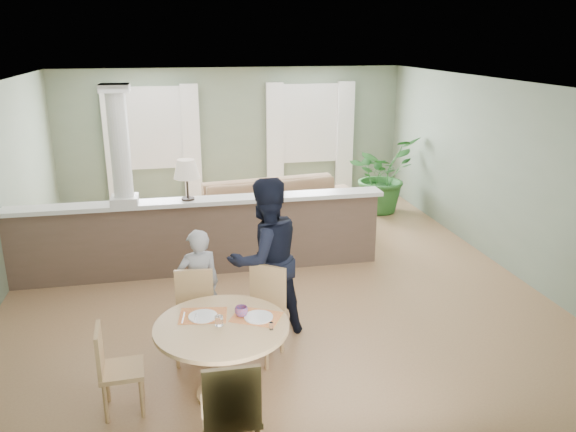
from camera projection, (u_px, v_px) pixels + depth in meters
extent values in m
plane|color=tan|center=(266.00, 273.00, 8.16)|extent=(8.00, 8.00, 0.00)
cube|color=gray|center=(233.00, 135.00, 11.48)|extent=(7.00, 0.02, 2.70)
cube|color=gray|center=(495.00, 171.00, 8.41)|extent=(0.02, 8.00, 2.70)
cube|color=gray|center=(355.00, 319.00, 4.01)|extent=(7.00, 0.02, 2.70)
cube|color=white|center=(263.00, 83.00, 7.33)|extent=(7.00, 8.00, 0.02)
cube|color=white|center=(152.00, 128.00, 11.08)|extent=(1.10, 0.02, 1.50)
cube|color=white|center=(152.00, 128.00, 11.06)|extent=(1.22, 0.04, 1.62)
cube|color=white|center=(309.00, 123.00, 11.69)|extent=(1.10, 0.02, 1.50)
cube|color=white|center=(310.00, 124.00, 11.67)|extent=(1.22, 0.04, 1.62)
cube|color=white|center=(114.00, 145.00, 10.95)|extent=(0.35, 0.10, 2.30)
cube|color=white|center=(192.00, 143.00, 11.23)|extent=(0.35, 0.10, 2.30)
cube|color=white|center=(275.00, 140.00, 11.56)|extent=(0.35, 0.10, 2.30)
cube|color=white|center=(345.00, 137.00, 11.84)|extent=(0.35, 0.10, 2.30)
cube|color=brown|center=(201.00, 238.00, 8.01)|extent=(5.20, 0.22, 1.05)
cube|color=white|center=(199.00, 201.00, 7.84)|extent=(5.32, 0.36, 0.06)
cube|color=white|center=(125.00, 200.00, 7.63)|extent=(0.36, 0.36, 0.10)
cylinder|color=white|center=(120.00, 146.00, 7.40)|extent=(0.26, 0.26, 1.39)
cube|color=white|center=(114.00, 88.00, 7.17)|extent=(0.38, 0.38, 0.10)
cylinder|color=black|center=(188.00, 199.00, 7.80)|extent=(0.18, 0.18, 0.03)
cylinder|color=black|center=(187.00, 188.00, 7.75)|extent=(0.03, 0.03, 0.28)
cone|color=beige|center=(186.00, 169.00, 7.67)|extent=(0.36, 0.36, 0.26)
imported|color=#936950|center=(277.00, 209.00, 9.61)|extent=(3.20, 1.59, 0.90)
imported|color=#2C6829|center=(381.00, 175.00, 10.84)|extent=(1.73, 1.68, 1.46)
cylinder|color=tan|center=(224.00, 393.00, 5.37)|extent=(0.52, 0.52, 0.04)
cylinder|color=tan|center=(223.00, 360.00, 5.26)|extent=(0.14, 0.14, 0.67)
cylinder|color=tan|center=(222.00, 326.00, 5.16)|extent=(1.25, 1.25, 0.04)
cube|color=red|center=(203.00, 315.00, 5.31)|extent=(0.48, 0.38, 0.01)
cube|color=red|center=(256.00, 317.00, 5.28)|extent=(0.54, 0.49, 0.01)
cylinder|color=white|center=(203.00, 316.00, 5.28)|extent=(0.27, 0.27, 0.01)
cylinder|color=white|center=(259.00, 317.00, 5.26)|extent=(0.27, 0.27, 0.01)
cylinder|color=white|center=(219.00, 321.00, 5.11)|extent=(0.08, 0.08, 0.09)
cube|color=silver|center=(196.00, 318.00, 5.22)|extent=(0.04, 0.18, 0.00)
cube|color=silver|center=(183.00, 318.00, 5.26)|extent=(0.04, 0.22, 0.00)
cylinder|color=white|center=(271.00, 326.00, 5.05)|extent=(0.04, 0.04, 0.07)
cylinder|color=silver|center=(271.00, 322.00, 5.04)|extent=(0.04, 0.04, 0.01)
imported|color=blue|center=(241.00, 311.00, 5.29)|extent=(0.14, 0.14, 0.10)
cube|color=tan|center=(194.00, 320.00, 5.86)|extent=(0.47, 0.47, 0.05)
cylinder|color=tan|center=(177.00, 349.00, 5.76)|extent=(0.04, 0.04, 0.43)
cylinder|color=tan|center=(211.00, 348.00, 5.79)|extent=(0.04, 0.04, 0.43)
cylinder|color=tan|center=(180.00, 332.00, 6.08)|extent=(0.04, 0.04, 0.43)
cylinder|color=tan|center=(212.00, 331.00, 6.11)|extent=(0.04, 0.04, 0.43)
cube|color=tan|center=(194.00, 290.00, 5.97)|extent=(0.41, 0.09, 0.46)
cube|color=tan|center=(259.00, 317.00, 5.88)|extent=(0.62, 0.62, 0.05)
cylinder|color=tan|center=(236.00, 342.00, 5.88)|extent=(0.04, 0.04, 0.45)
cylinder|color=tan|center=(267.00, 349.00, 5.73)|extent=(0.04, 0.04, 0.45)
cylinder|color=tan|center=(253.00, 326.00, 6.19)|extent=(0.04, 0.04, 0.45)
cylinder|color=tan|center=(282.00, 334.00, 6.04)|extent=(0.04, 0.04, 0.45)
cube|color=tan|center=(268.00, 286.00, 5.98)|extent=(0.36, 0.29, 0.48)
cube|color=tan|center=(231.00, 411.00, 4.38)|extent=(0.46, 0.46, 0.05)
cylinder|color=tan|center=(252.00, 421.00, 4.66)|extent=(0.04, 0.04, 0.46)
cylinder|color=tan|center=(207.00, 426.00, 4.60)|extent=(0.04, 0.04, 0.46)
cube|color=tan|center=(232.00, 398.00, 4.11)|extent=(0.43, 0.05, 0.50)
cube|color=tan|center=(122.00, 370.00, 5.05)|extent=(0.40, 0.40, 0.05)
cylinder|color=tan|center=(142.00, 398.00, 5.01)|extent=(0.04, 0.04, 0.39)
cylinder|color=tan|center=(142.00, 379.00, 5.30)|extent=(0.04, 0.04, 0.39)
cylinder|color=tan|center=(106.00, 404.00, 4.93)|extent=(0.04, 0.04, 0.39)
cylinder|color=tan|center=(107.00, 383.00, 5.22)|extent=(0.04, 0.04, 0.39)
cube|color=tan|center=(99.00, 350.00, 4.94)|extent=(0.05, 0.37, 0.42)
imported|color=#9A9A9F|center=(199.00, 286.00, 6.19)|extent=(0.53, 0.40, 1.31)
imported|color=black|center=(265.00, 259.00, 6.22)|extent=(1.09, 0.98, 1.85)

